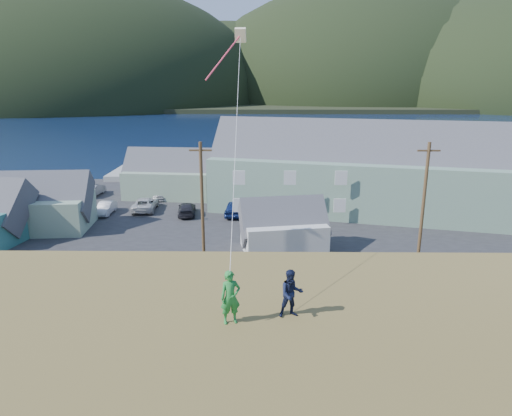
{
  "coord_description": "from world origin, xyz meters",
  "views": [
    {
      "loc": [
        3.6,
        -30.35,
        14.11
      ],
      "look_at": [
        3.36,
        -11.43,
        8.8
      ],
      "focal_mm": 32.0,
      "sensor_mm": 36.0,
      "label": 1
    }
  ],
  "objects": [
    {
      "name": "shed_palegreen_far",
      "position": [
        -7.8,
        25.12,
        2.82
      ],
      "size": [
        11.47,
        7.19,
        7.39
      ],
      "rotation": [
        0.0,
        0.0,
        -0.09
      ],
      "color": "gray",
      "rests_on": "waterfront_lot"
    },
    {
      "name": "wharf",
      "position": [
        -6.0,
        40.0,
        0.45
      ],
      "size": [
        26.0,
        14.0,
        0.9
      ],
      "primitive_type": "cube",
      "color": "gray",
      "rests_on": "ground"
    },
    {
      "name": "far_hills",
      "position": [
        35.59,
        279.38,
        2.0
      ],
      "size": [
        760.0,
        265.0,
        143.0
      ],
      "color": "black",
      "rests_on": "ground"
    },
    {
      "name": "waterfront_lot",
      "position": [
        0.0,
        17.0,
        0.06
      ],
      "size": [
        72.0,
        36.0,
        0.12
      ],
      "primitive_type": "cube",
      "color": "#28282B",
      "rests_on": "ground"
    },
    {
      "name": "kite_flyer_navy",
      "position": [
        4.51,
        -17.89,
        7.95
      ],
      "size": [
        0.82,
        0.7,
        1.5
      ],
      "primitive_type": "imported",
      "rotation": [
        0.0,
        0.0,
        0.19
      ],
      "color": "#131A35",
      "rests_on": "hillside"
    },
    {
      "name": "lodge",
      "position": [
        15.37,
        18.35,
        4.68
      ],
      "size": [
        35.88,
        17.56,
        12.17
      ],
      "rotation": [
        0.0,
        0.0,
        -0.24
      ],
      "color": "gray",
      "rests_on": "waterfront_lot"
    },
    {
      "name": "far_shore",
      "position": [
        0.0,
        330.0,
        1.0
      ],
      "size": [
        900.0,
        320.0,
        2.0
      ],
      "primitive_type": "cube",
      "color": "black",
      "rests_on": "ground"
    },
    {
      "name": "kite_rig",
      "position": [
        2.61,
        -10.59,
        15.65
      ],
      "size": [
        0.86,
        4.25,
        10.72
      ],
      "color": "#F7EABC",
      "rests_on": "ground"
    },
    {
      "name": "ground",
      "position": [
        0.0,
        0.0,
        0.0
      ],
      "size": [
        900.0,
        900.0,
        0.0
      ],
      "primitive_type": "plane",
      "color": "#0A1638",
      "rests_on": "ground"
    },
    {
      "name": "kite_flyer_green",
      "position": [
        2.71,
        -18.29,
        8.01
      ],
      "size": [
        0.68,
        0.55,
        1.63
      ],
      "primitive_type": "imported",
      "rotation": [
        0.0,
        0.0,
        0.3
      ],
      "color": "#227E32",
      "rests_on": "hillside"
    },
    {
      "name": "parked_cars",
      "position": [
        -9.26,
        19.75,
        0.84
      ],
      "size": [
        20.71,
        13.05,
        1.56
      ],
      "color": "silver",
      "rests_on": "waterfront_lot"
    },
    {
      "name": "shed_white",
      "position": [
        5.44,
        6.04,
        2.2
      ],
      "size": [
        7.88,
        5.91,
        5.69
      ],
      "rotation": [
        0.0,
        0.0,
        0.18
      ],
      "color": "silver",
      "rests_on": "waterfront_lot"
    },
    {
      "name": "grass_strip",
      "position": [
        0.0,
        -2.0,
        0.05
      ],
      "size": [
        110.0,
        8.0,
        0.1
      ],
      "primitive_type": "cube",
      "color": "#4C3D19",
      "rests_on": "ground"
    },
    {
      "name": "utility_poles",
      "position": [
        -0.43,
        1.5,
        5.01
      ],
      "size": [
        31.71,
        0.24,
        9.86
      ],
      "color": "#47331E",
      "rests_on": "waterfront_lot"
    },
    {
      "name": "shed_palegreen_near",
      "position": [
        -17.78,
        11.76,
        2.6
      ],
      "size": [
        9.96,
        6.73,
        6.9
      ],
      "rotation": [
        0.0,
        0.0,
        0.08
      ],
      "color": "gray",
      "rests_on": "waterfront_lot"
    }
  ]
}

